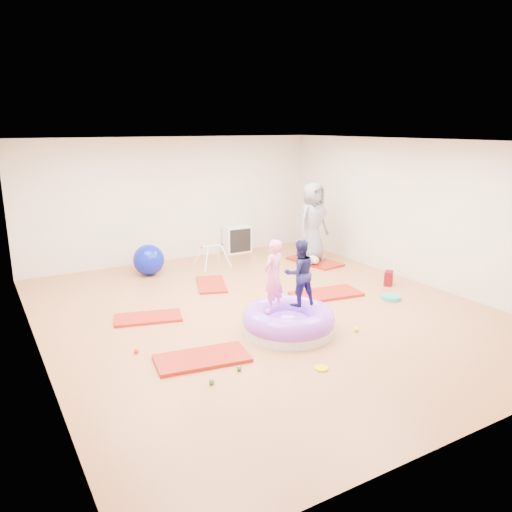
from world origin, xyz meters
TOP-DOWN VIEW (x-y plane):
  - room at (0.00, 0.00)m, footprint 7.01×8.01m
  - gym_mat_front_left at (-1.66, -1.12)m, footprint 1.32×0.80m
  - gym_mat_mid_left at (-1.81, 0.66)m, footprint 1.17×0.79m
  - gym_mat_center_back at (-0.18, 1.74)m, footprint 0.86×1.17m
  - gym_mat_right at (1.41, 0.14)m, footprint 1.35×0.81m
  - gym_mat_rear_right at (2.59, 2.08)m, footprint 0.80×1.35m
  - inflatable_cushion at (-0.14, -0.92)m, footprint 1.41×1.41m
  - child_pink at (-0.36, -0.82)m, footprint 0.47×0.39m
  - child_navy at (0.12, -0.81)m, footprint 0.55×0.46m
  - adult_caregiver at (2.55, 2.15)m, footprint 0.97×0.75m
  - infant at (2.33, 1.84)m, footprint 0.33×0.34m
  - ball_pit_balls at (-0.36, -0.59)m, footprint 4.33×3.53m
  - exercise_ball_blue at (-0.99, 3.05)m, footprint 0.65×0.65m
  - exercise_ball_orange at (-0.87, 3.49)m, footprint 0.39×0.39m
  - infant_play_gym at (0.39, 2.89)m, footprint 0.66×0.63m
  - cube_shelf at (1.50, 3.79)m, footprint 0.66×0.33m
  - balance_disc at (2.28, -0.63)m, footprint 0.35×0.35m
  - backpack at (2.84, 0.01)m, footprint 0.28×0.27m
  - yellow_toy at (-0.44, -2.13)m, footprint 0.18×0.18m

SIDE VIEW (x-z plane):
  - yellow_toy at x=-0.44m, z-range 0.00..0.03m
  - gym_mat_center_back at x=-0.18m, z-range 0.00..0.04m
  - gym_mat_mid_left at x=-1.81m, z-range 0.00..0.04m
  - gym_mat_front_left at x=-1.66m, z-range 0.00..0.05m
  - gym_mat_right at x=1.41m, z-range 0.00..0.05m
  - gym_mat_rear_right at x=2.59m, z-range 0.00..0.05m
  - ball_pit_balls at x=-0.36m, z-range 0.00..0.07m
  - balance_disc at x=2.28m, z-range 0.00..0.08m
  - backpack at x=2.84m, z-range 0.00..0.28m
  - infant at x=2.33m, z-range 0.06..0.25m
  - inflatable_cushion at x=-0.14m, z-range -0.05..0.39m
  - exercise_ball_orange at x=-0.87m, z-range 0.00..0.39m
  - exercise_ball_blue at x=-0.99m, z-range 0.00..0.65m
  - cube_shelf at x=1.50m, z-range 0.00..0.66m
  - infant_play_gym at x=0.39m, z-range 0.08..0.59m
  - child_navy at x=0.12m, z-range 0.41..1.43m
  - adult_caregiver at x=2.55m, z-range 0.05..1.82m
  - child_pink at x=-0.36m, z-range 0.41..1.49m
  - room at x=0.00m, z-range 0.00..2.80m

